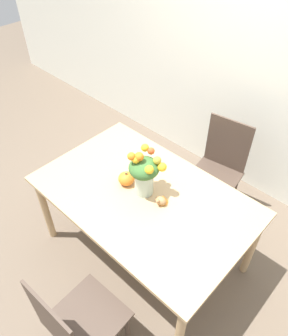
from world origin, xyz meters
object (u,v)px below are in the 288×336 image
flower_vase (144,173)px  turkey_figurine (162,199)px  pumpkin (126,179)px  dining_chair_far_side (77,324)px  dining_chair_near_window (218,169)px

flower_vase → turkey_figurine: (0.17, 0.01, -0.15)m
pumpkin → dining_chair_far_side: (0.45, -0.87, -0.31)m
flower_vase → pumpkin: 0.21m
pumpkin → dining_chair_far_side: 1.02m
turkey_figurine → pumpkin: bearing=-173.4°
pumpkin → dining_chair_near_window: 0.97m
dining_chair_far_side → dining_chair_near_window: bearing=-87.5°
pumpkin → turkey_figurine: pumpkin is taller
pumpkin → turkey_figurine: size_ratio=1.09×
pumpkin → dining_chair_far_side: size_ratio=0.13×
turkey_figurine → dining_chair_far_side: bearing=-82.3°
flower_vase → turkey_figurine: size_ratio=3.35×
turkey_figurine → dining_chair_near_window: (-0.03, 0.84, -0.30)m
dining_chair_near_window → pumpkin: bearing=-116.8°
pumpkin → dining_chair_near_window: dining_chair_near_window is taller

